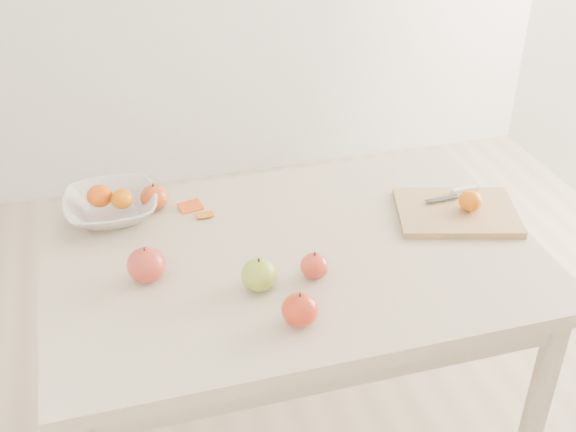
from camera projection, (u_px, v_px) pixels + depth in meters
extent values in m
cube|color=beige|center=(294.00, 257.00, 1.78)|extent=(1.20, 0.80, 0.04)
cylinder|color=#BCAA8E|center=(86.00, 324.00, 2.13)|extent=(0.06, 0.06, 0.71)
cylinder|color=#BCAA8E|center=(421.00, 265.00, 2.38)|extent=(0.06, 0.06, 0.71)
cylinder|color=#BCAA8E|center=(534.00, 418.00, 1.83)|extent=(0.06, 0.06, 0.71)
cube|color=tan|center=(456.00, 212.00, 1.90)|extent=(0.36, 0.30, 0.02)
ellipsoid|color=orange|center=(470.00, 201.00, 1.88)|extent=(0.06, 0.06, 0.05)
imported|color=silver|center=(111.00, 207.00, 1.89)|extent=(0.24, 0.24, 0.06)
ellipsoid|color=#DA5C07|center=(100.00, 196.00, 1.87)|extent=(0.07, 0.07, 0.06)
ellipsoid|color=#CD6407|center=(122.00, 199.00, 1.87)|extent=(0.06, 0.06, 0.05)
cube|color=#CF470E|center=(191.00, 208.00, 1.93)|extent=(0.07, 0.06, 0.01)
cube|color=orange|center=(205.00, 215.00, 1.90)|extent=(0.05, 0.04, 0.01)
cube|color=white|center=(464.00, 190.00, 1.97)|extent=(0.08, 0.02, 0.01)
cube|color=#323539|center=(442.00, 199.00, 1.93)|extent=(0.10, 0.02, 0.00)
ellipsoid|color=#648E15|center=(259.00, 275.00, 1.63)|extent=(0.08, 0.08, 0.07)
ellipsoid|color=maroon|center=(314.00, 266.00, 1.67)|extent=(0.07, 0.07, 0.06)
ellipsoid|color=maroon|center=(146.00, 265.00, 1.65)|extent=(0.09, 0.09, 0.08)
ellipsoid|color=#A72213|center=(154.00, 197.00, 1.92)|extent=(0.07, 0.07, 0.07)
ellipsoid|color=#97030B|center=(300.00, 310.00, 1.53)|extent=(0.08, 0.08, 0.07)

